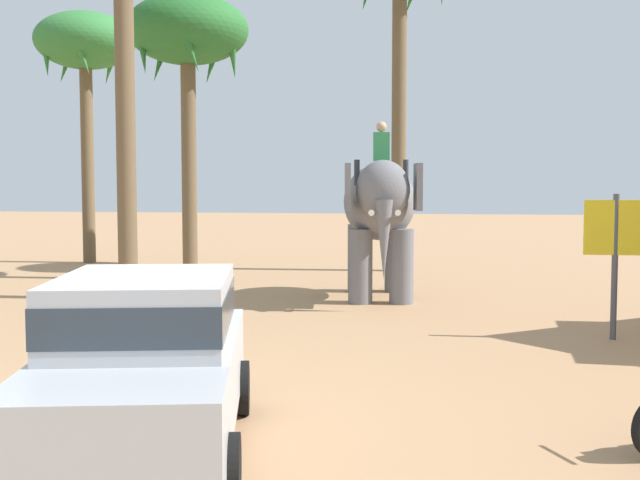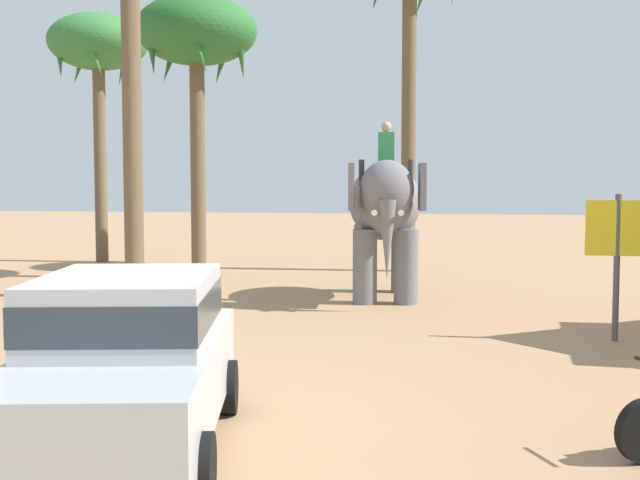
{
  "view_description": "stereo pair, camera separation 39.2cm",
  "coord_description": "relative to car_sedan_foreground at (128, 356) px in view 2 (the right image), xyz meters",
  "views": [
    {
      "loc": [
        3.37,
        -7.75,
        2.56
      ],
      "look_at": [
        1.24,
        5.56,
        1.6
      ],
      "focal_mm": 44.27,
      "sensor_mm": 36.0,
      "label": 1
    },
    {
      "loc": [
        3.76,
        -7.68,
        2.56
      ],
      "look_at": [
        1.24,
        5.56,
        1.6
      ],
      "focal_mm": 44.27,
      "sensor_mm": 36.0,
      "label": 2
    }
  ],
  "objects": [
    {
      "name": "elephant_with_mahout",
      "position": [
        1.33,
        10.47,
        1.06
      ],
      "size": [
        2.02,
        3.97,
        3.88
      ],
      "color": "slate",
      "rests_on": "ground"
    },
    {
      "name": "signboard_yellow",
      "position": [
        5.53,
        6.48,
        0.76
      ],
      "size": [
        1.0,
        0.1,
        2.4
      ],
      "color": "#4C4C51",
      "rests_on": "ground"
    },
    {
      "name": "palm_tree_far_back",
      "position": [
        -8.68,
        17.09,
        5.98
      ],
      "size": [
        3.2,
        3.2,
        8.04
      ],
      "color": "brown",
      "rests_on": "ground"
    },
    {
      "name": "car_sedan_foreground",
      "position": [
        0.0,
        0.0,
        0.0
      ],
      "size": [
        2.56,
        4.37,
        1.7
      ],
      "color": "#B7BABF",
      "rests_on": "ground"
    },
    {
      "name": "palm_tree_near_hut",
      "position": [
        -3.96,
        13.18,
        5.47
      ],
      "size": [
        3.2,
        3.2,
        7.49
      ],
      "color": "brown",
      "rests_on": "ground"
    },
    {
      "name": "ground_plane",
      "position": [
        -0.58,
        0.78,
        -0.93
      ],
      "size": [
        120.0,
        120.0,
        0.0
      ],
      "primitive_type": "plane",
      "color": "tan"
    }
  ]
}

